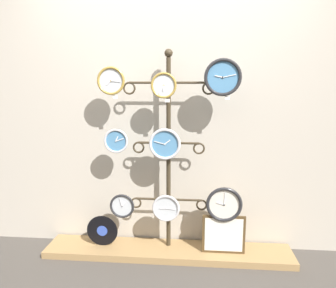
{
  "coord_description": "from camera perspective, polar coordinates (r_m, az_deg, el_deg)",
  "views": [
    {
      "loc": [
        0.25,
        -2.36,
        1.52
      ],
      "look_at": [
        0.0,
        0.36,
        1.01
      ],
      "focal_mm": 35.0,
      "sensor_mm": 36.0,
      "label": 1
    }
  ],
  "objects": [
    {
      "name": "picture_frame",
      "position": [
        2.98,
        9.66,
        -15.26
      ],
      "size": [
        0.37,
        0.02,
        0.34
      ],
      "color": "#4C381E",
      "rests_on": "low_shelf"
    },
    {
      "name": "clock_middle_center",
      "position": [
        2.73,
        -0.54,
        -0.01
      ],
      "size": [
        0.27,
        0.04,
        0.27
      ],
      "color": "#4C84B2"
    },
    {
      "name": "ground_plane",
      "position": [
        2.82,
        -0.71,
        -22.1
      ],
      "size": [
        12.0,
        12.0,
        0.0
      ],
      "primitive_type": "plane",
      "color": "#47423D"
    },
    {
      "name": "clock_bottom_center",
      "position": [
        2.87,
        -0.34,
        -11.09
      ],
      "size": [
        0.24,
        0.04,
        0.24
      ],
      "color": "silver"
    },
    {
      "name": "clock_top_right",
      "position": [
        2.68,
        9.53,
        11.39
      ],
      "size": [
        0.3,
        0.04,
        0.3
      ],
      "color": "#4C84B2"
    },
    {
      "name": "clock_bottom_left",
      "position": [
        2.95,
        -7.98,
        -10.62
      ],
      "size": [
        0.22,
        0.04,
        0.22
      ],
      "color": "silver"
    },
    {
      "name": "clock_middle_left",
      "position": [
        2.81,
        -9.03,
        0.53
      ],
      "size": [
        0.21,
        0.04,
        0.21
      ],
      "color": "#4C84B2"
    },
    {
      "name": "clock_top_center",
      "position": [
        2.68,
        -0.75,
        10.17
      ],
      "size": [
        0.21,
        0.04,
        0.21
      ],
      "color": "silver"
    },
    {
      "name": "clock_bottom_right",
      "position": [
        2.86,
        9.75,
        -10.33
      ],
      "size": [
        0.31,
        0.04,
        0.31
      ],
      "color": "silver"
    },
    {
      "name": "shop_wall",
      "position": [
        2.94,
        0.37,
        8.2
      ],
      "size": [
        4.4,
        0.04,
        2.8
      ],
      "color": "#BCB2A3",
      "rests_on": "ground_plane"
    },
    {
      "name": "display_stand",
      "position": [
        2.92,
        0.09,
        -7.11
      ],
      "size": [
        0.78,
        0.36,
        1.8
      ],
      "color": "#382D1E",
      "rests_on": "ground_plane"
    },
    {
      "name": "price_tag_lower",
      "position": [
        2.68,
        10.3,
        7.91
      ],
      "size": [
        0.04,
        0.0,
        0.03
      ],
      "color": "white"
    },
    {
      "name": "price_tag_upper",
      "position": [
        2.78,
        -9.18,
        8.08
      ],
      "size": [
        0.04,
        0.0,
        0.03
      ],
      "color": "white"
    },
    {
      "name": "clock_top_left",
      "position": [
        2.78,
        -9.89,
        10.79
      ],
      "size": [
        0.23,
        0.04,
        0.23
      ],
      "color": "silver"
    },
    {
      "name": "vinyl_record",
      "position": [
        3.13,
        -11.38,
        -14.58
      ],
      "size": [
        0.28,
        0.01,
        0.28
      ],
      "color": "black",
      "rests_on": "low_shelf"
    },
    {
      "name": "price_tag_mid",
      "position": [
        2.68,
        -0.13,
        7.57
      ],
      "size": [
        0.04,
        0.0,
        0.03
      ],
      "color": "white"
    },
    {
      "name": "low_shelf",
      "position": [
        3.1,
        -0.02,
        -18.17
      ],
      "size": [
        2.2,
        0.36,
        0.06
      ],
      "color": "#9E7A4C",
      "rests_on": "ground_plane"
    }
  ]
}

